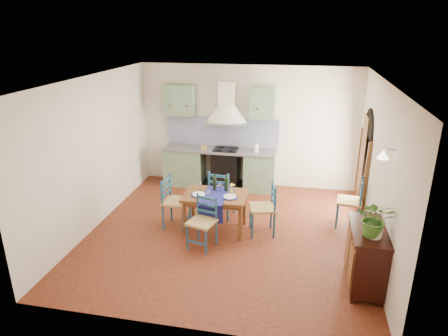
{
  "coord_description": "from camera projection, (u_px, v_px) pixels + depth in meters",
  "views": [
    {
      "loc": [
        1.23,
        -6.4,
        3.67
      ],
      "look_at": [
        -0.11,
        0.3,
        1.17
      ],
      "focal_mm": 32.0,
      "sensor_mm": 36.0,
      "label": 1
    }
  ],
  "objects": [
    {
      "name": "chair_left",
      "position": [
        175.0,
        202.0,
        7.46
      ],
      "size": [
        0.49,
        0.49,
        0.98
      ],
      "color": "navy",
      "rests_on": "ground"
    },
    {
      "name": "potted_plant",
      "position": [
        375.0,
        218.0,
        5.33
      ],
      "size": [
        0.5,
        0.43,
        0.53
      ],
      "primitive_type": "imported",
      "rotation": [
        0.0,
        0.0,
        -0.05
      ],
      "color": "#3B6E26",
      "rests_on": "sideboard"
    },
    {
      "name": "ceiling",
      "position": [
        227.0,
        79.0,
        6.42
      ],
      "size": [
        5.0,
        5.0,
        0.01
      ],
      "primitive_type": "cube",
      "color": "white",
      "rests_on": "back_wall"
    },
    {
      "name": "chair_right",
      "position": [
        264.0,
        208.0,
        7.22
      ],
      "size": [
        0.54,
        0.54,
        0.97
      ],
      "color": "navy",
      "rests_on": "ground"
    },
    {
      "name": "back_wall",
      "position": [
        226.0,
        143.0,
        9.22
      ],
      "size": [
        5.0,
        0.96,
        2.8
      ],
      "color": "silver",
      "rests_on": "ground"
    },
    {
      "name": "chair_near",
      "position": [
        203.0,
        222.0,
        6.79
      ],
      "size": [
        0.53,
        0.53,
        0.91
      ],
      "color": "navy",
      "rests_on": "ground"
    },
    {
      "name": "floor",
      "position": [
        227.0,
        233.0,
        7.38
      ],
      "size": [
        5.0,
        5.0,
        0.0
      ],
      "primitive_type": "plane",
      "color": "#41150E",
      "rests_on": "ground"
    },
    {
      "name": "right_wall",
      "position": [
        375.0,
        170.0,
        6.71
      ],
      "size": [
        0.26,
        5.0,
        2.8
      ],
      "color": "silver",
      "rests_on": "ground"
    },
    {
      "name": "left_wall",
      "position": [
        94.0,
        153.0,
        7.36
      ],
      "size": [
        0.04,
        5.0,
        2.8
      ],
      "primitive_type": "cube",
      "color": "silver",
      "rests_on": "ground"
    },
    {
      "name": "chair_far",
      "position": [
        221.0,
        193.0,
        7.85
      ],
      "size": [
        0.52,
        0.52,
        0.99
      ],
      "color": "navy",
      "rests_on": "ground"
    },
    {
      "name": "sideboard",
      "position": [
        366.0,
        255.0,
        5.76
      ],
      "size": [
        0.5,
        1.05,
        0.94
      ],
      "color": "black",
      "rests_on": "ground"
    },
    {
      "name": "chair_spare",
      "position": [
        351.0,
        202.0,
        7.5
      ],
      "size": [
        0.5,
        0.5,
        0.96
      ],
      "color": "navy",
      "rests_on": "ground"
    },
    {
      "name": "dining_table",
      "position": [
        215.0,
        199.0,
        7.27
      ],
      "size": [
        1.16,
        0.87,
        1.04
      ],
      "color": "brown",
      "rests_on": "ground"
    }
  ]
}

